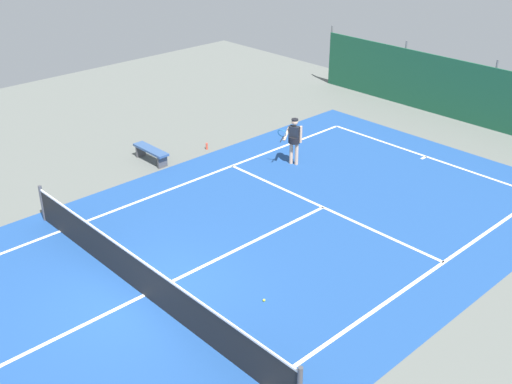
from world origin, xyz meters
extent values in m
plane|color=slate|center=(0.00, 0.00, 0.00)|extent=(36.00, 36.00, 0.00)
cube|color=#1E478C|center=(0.00, 0.00, 0.00)|extent=(11.02, 26.60, 0.01)
cube|color=white|center=(0.00, 11.90, 0.01)|extent=(8.22, 0.10, 0.01)
cube|color=white|center=(-4.11, 0.00, 0.01)|extent=(0.10, 23.80, 0.01)
cube|color=white|center=(0.00, 6.40, 0.01)|extent=(8.22, 0.10, 0.01)
cube|color=white|center=(0.00, 0.00, 0.01)|extent=(0.10, 12.80, 0.01)
cube|color=white|center=(0.00, 11.75, 0.01)|extent=(0.10, 0.30, 0.01)
cube|color=black|center=(0.00, 0.00, 0.47)|extent=(9.92, 0.03, 0.95)
cube|color=white|center=(0.00, 0.00, 0.97)|extent=(9.92, 0.04, 0.05)
cylinder|color=#47474C|center=(-5.01, 0.00, 0.55)|extent=(0.10, 0.10, 1.10)
cube|color=#195138|center=(0.00, 16.04, 1.20)|extent=(16.22, 0.06, 2.40)
cylinder|color=#595B60|center=(-8.11, 16.10, 1.35)|extent=(0.08, 0.08, 2.70)
cylinder|color=#595B60|center=(-4.05, 16.10, 1.35)|extent=(0.08, 0.08, 2.70)
cylinder|color=#595B60|center=(0.00, 16.10, 1.35)|extent=(0.08, 0.08, 2.70)
cube|color=#234C1E|center=(0.00, 16.64, 0.55)|extent=(14.60, 0.70, 1.10)
cylinder|color=#D8AD8C|center=(-2.70, 8.09, 0.41)|extent=(0.12, 0.12, 0.82)
cylinder|color=#D8AD8C|center=(-2.89, 8.02, 0.41)|extent=(0.12, 0.12, 0.82)
cylinder|color=black|center=(-2.80, 8.06, 0.90)|extent=(0.40, 0.40, 0.22)
cube|color=#1E232D|center=(-2.80, 8.06, 1.10)|extent=(0.41, 0.32, 0.56)
sphere|color=#D8AD8C|center=(-2.80, 8.06, 1.53)|extent=(0.22, 0.22, 0.22)
cylinder|color=black|center=(-2.80, 8.06, 1.62)|extent=(0.23, 0.23, 0.04)
cylinder|color=#D8AD8C|center=(-2.58, 8.14, 1.13)|extent=(0.09, 0.09, 0.58)
cylinder|color=#D8AD8C|center=(-2.97, 7.86, 1.13)|extent=(0.27, 0.52, 0.41)
cylinder|color=black|center=(-2.91, 7.56, 1.02)|extent=(0.13, 0.27, 0.13)
torus|color=teal|center=(-2.91, 7.56, 1.24)|extent=(0.33, 0.23, 0.29)
sphere|color=#CCDB33|center=(2.11, 1.90, 0.03)|extent=(0.07, 0.07, 0.07)
cube|color=#335184|center=(-6.31, 4.62, 0.45)|extent=(1.60, 0.40, 0.08)
cube|color=#4C4C51|center=(-6.96, 4.62, 0.23)|extent=(0.08, 0.36, 0.45)
cube|color=#4C4C51|center=(-5.66, 4.62, 0.23)|extent=(0.08, 0.36, 0.45)
cylinder|color=#D84C38|center=(-5.84, 6.71, 0.12)|extent=(0.08, 0.08, 0.24)
camera|label=1|loc=(10.71, -6.47, 8.96)|focal=44.32mm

